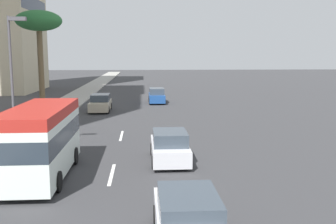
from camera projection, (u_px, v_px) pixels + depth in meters
ground_plane at (128, 111)px, 37.45m from camera, size 198.00×198.00×0.00m
sidewalk_right at (56, 111)px, 37.00m from camera, size 162.00×3.56×0.15m
lane_stripe_mid at (112, 174)px, 17.70m from camera, size 3.20×0.16×0.01m
lane_stripe_far at (121, 136)px, 26.08m from camera, size 3.20×0.16×0.01m
car_lead at (170, 147)px, 19.75m from camera, size 4.19×1.89×1.60m
car_second at (100, 103)px, 37.24m from camera, size 4.49×1.91×1.62m
car_third at (188, 220)px, 11.04m from camera, size 4.35×1.86×1.59m
minibus_fourth at (41, 139)px, 17.11m from camera, size 6.82×2.39×3.15m
car_fifth at (157, 96)px, 43.54m from camera, size 4.38×1.81×1.68m
pedestrian_mid_block at (20, 122)px, 25.60m from camera, size 0.30×0.34×1.55m
pedestrian_by_tree at (43, 105)px, 32.93m from camera, size 0.30×0.34×1.75m
palm_tree at (39, 24)px, 31.59m from camera, size 3.71×3.71×8.80m
street_lamp at (13, 71)px, 20.37m from camera, size 0.24×0.97×7.22m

